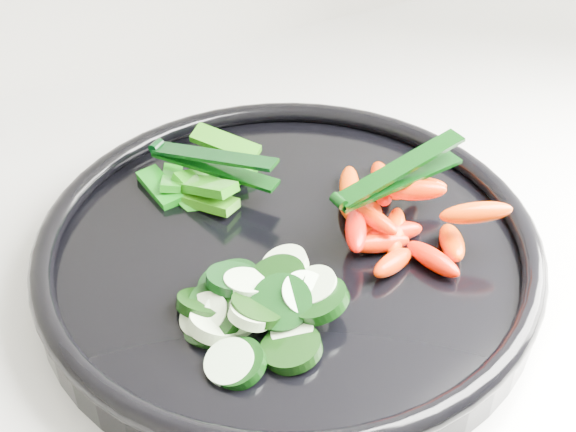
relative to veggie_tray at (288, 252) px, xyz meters
name	(u,v)px	position (x,y,z in m)	size (l,w,h in m)	color
counter	(506,411)	(0.36, 0.06, -0.48)	(2.02, 0.62, 0.93)	white
veggie_tray	(288,252)	(0.00, 0.00, 0.00)	(0.45, 0.45, 0.04)	black
cucumber_pile	(252,307)	(-0.05, -0.05, 0.01)	(0.12, 0.12, 0.04)	black
carrot_pile	(396,215)	(0.08, -0.02, 0.02)	(0.12, 0.15, 0.05)	#FA6000
pepper_pile	(207,178)	(-0.02, 0.10, 0.01)	(0.10, 0.11, 0.04)	#116209
tong_carrot	(396,176)	(0.08, -0.02, 0.05)	(0.11, 0.03, 0.02)	black
tong_pepper	(210,161)	(-0.02, 0.10, 0.03)	(0.08, 0.10, 0.02)	black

